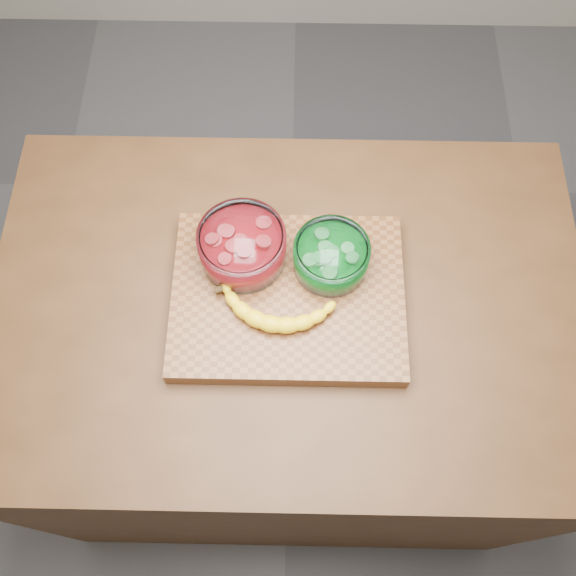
{
  "coord_description": "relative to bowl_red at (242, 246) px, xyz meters",
  "views": [
    {
      "loc": [
        0.01,
        -0.52,
        2.06
      ],
      "look_at": [
        0.0,
        0.0,
        0.96
      ],
      "focal_mm": 40.0,
      "sensor_mm": 36.0,
      "label": 1
    }
  ],
  "objects": [
    {
      "name": "banana",
      "position": [
        0.07,
        -0.12,
        -0.02
      ],
      "size": [
        0.25,
        0.13,
        0.04
      ],
      "primitive_type": null,
      "color": "yellow",
      "rests_on": "cutting_board"
    },
    {
      "name": "counter",
      "position": [
        0.09,
        -0.08,
        -0.53
      ],
      "size": [
        1.2,
        0.8,
        0.9
      ],
      "primitive_type": "cube",
      "color": "#462A15",
      "rests_on": "ground"
    },
    {
      "name": "bowl_green",
      "position": [
        0.17,
        -0.02,
        -0.0
      ],
      "size": [
        0.15,
        0.15,
        0.07
      ],
      "color": "white",
      "rests_on": "cutting_board"
    },
    {
      "name": "bowl_red",
      "position": [
        0.0,
        0.0,
        0.0
      ],
      "size": [
        0.17,
        0.17,
        0.08
      ],
      "color": "white",
      "rests_on": "cutting_board"
    },
    {
      "name": "cutting_board",
      "position": [
        0.09,
        -0.08,
        -0.06
      ],
      "size": [
        0.45,
        0.35,
        0.04
      ],
      "primitive_type": "cube",
      "color": "brown",
      "rests_on": "counter"
    },
    {
      "name": "ground",
      "position": [
        0.09,
        -0.08,
        -0.98
      ],
      "size": [
        3.5,
        3.5,
        0.0
      ],
      "primitive_type": "plane",
      "color": "#515055",
      "rests_on": "ground"
    }
  ]
}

